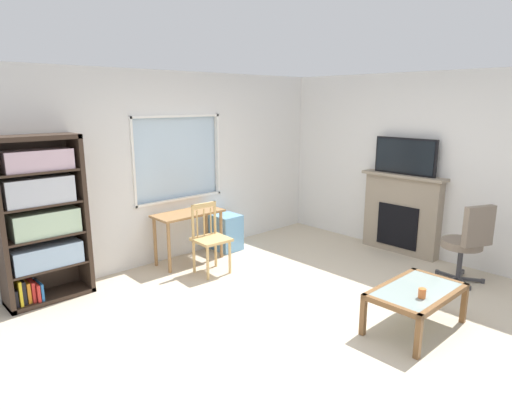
{
  "coord_description": "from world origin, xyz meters",
  "views": [
    {
      "loc": [
        -3.38,
        -2.81,
        2.18
      ],
      "look_at": [
        0.01,
        0.81,
        1.01
      ],
      "focal_mm": 31.09,
      "sensor_mm": 36.0,
      "label": 1
    }
  ],
  "objects_px": {
    "bookshelf": "(41,216)",
    "desk_under_window": "(188,221)",
    "office_chair": "(468,240)",
    "coffee_table": "(416,295)",
    "wooden_chair": "(210,238)",
    "tv": "(405,156)",
    "fireplace": "(401,213)",
    "plastic_drawer_unit": "(226,232)",
    "sippy_cup": "(422,293)"
  },
  "relations": [
    {
      "from": "coffee_table",
      "to": "fireplace",
      "type": "bearing_deg",
      "value": 32.96
    },
    {
      "from": "tv",
      "to": "sippy_cup",
      "type": "bearing_deg",
      "value": -146.31
    },
    {
      "from": "tv",
      "to": "coffee_table",
      "type": "bearing_deg",
      "value": -146.8
    },
    {
      "from": "sippy_cup",
      "to": "office_chair",
      "type": "bearing_deg",
      "value": 8.91
    },
    {
      "from": "bookshelf",
      "to": "wooden_chair",
      "type": "relative_size",
      "value": 2.03
    },
    {
      "from": "desk_under_window",
      "to": "fireplace",
      "type": "distance_m",
      "value": 3.06
    },
    {
      "from": "bookshelf",
      "to": "tv",
      "type": "xyz_separation_m",
      "value": [
        4.32,
        -1.88,
        0.46
      ]
    },
    {
      "from": "fireplace",
      "to": "sippy_cup",
      "type": "distance_m",
      "value": 2.54
    },
    {
      "from": "desk_under_window",
      "to": "wooden_chair",
      "type": "distance_m",
      "value": 0.53
    },
    {
      "from": "desk_under_window",
      "to": "sippy_cup",
      "type": "xyz_separation_m",
      "value": [
        0.38,
        -3.18,
        -0.13
      ]
    },
    {
      "from": "plastic_drawer_unit",
      "to": "coffee_table",
      "type": "xyz_separation_m",
      "value": [
        -0.17,
        -3.1,
        0.09
      ]
    },
    {
      "from": "fireplace",
      "to": "coffee_table",
      "type": "height_order",
      "value": "fireplace"
    },
    {
      "from": "wooden_chair",
      "to": "coffee_table",
      "type": "relative_size",
      "value": 0.91
    },
    {
      "from": "sippy_cup",
      "to": "fireplace",
      "type": "bearing_deg",
      "value": 33.47
    },
    {
      "from": "wooden_chair",
      "to": "fireplace",
      "type": "xyz_separation_m",
      "value": [
        2.53,
        -1.26,
        0.12
      ]
    },
    {
      "from": "bookshelf",
      "to": "fireplace",
      "type": "relative_size",
      "value": 1.48
    },
    {
      "from": "bookshelf",
      "to": "sippy_cup",
      "type": "bearing_deg",
      "value": -55.96
    },
    {
      "from": "tv",
      "to": "sippy_cup",
      "type": "xyz_separation_m",
      "value": [
        -2.1,
        -1.4,
        -0.96
      ]
    },
    {
      "from": "office_chair",
      "to": "coffee_table",
      "type": "xyz_separation_m",
      "value": [
        -1.48,
        -0.13,
        -0.2
      ]
    },
    {
      "from": "desk_under_window",
      "to": "wooden_chair",
      "type": "height_order",
      "value": "wooden_chair"
    },
    {
      "from": "bookshelf",
      "to": "tv",
      "type": "distance_m",
      "value": 4.73
    },
    {
      "from": "tv",
      "to": "plastic_drawer_unit",
      "type": "bearing_deg",
      "value": 134.24
    },
    {
      "from": "office_chair",
      "to": "sippy_cup",
      "type": "relative_size",
      "value": 11.11
    },
    {
      "from": "desk_under_window",
      "to": "coffee_table",
      "type": "xyz_separation_m",
      "value": [
        0.53,
        -3.05,
        -0.23
      ]
    },
    {
      "from": "plastic_drawer_unit",
      "to": "tv",
      "type": "relative_size",
      "value": 0.58
    },
    {
      "from": "desk_under_window",
      "to": "plastic_drawer_unit",
      "type": "xyz_separation_m",
      "value": [
        0.7,
        0.05,
        -0.32
      ]
    },
    {
      "from": "fireplace",
      "to": "coffee_table",
      "type": "relative_size",
      "value": 1.24
    },
    {
      "from": "sippy_cup",
      "to": "desk_under_window",
      "type": "bearing_deg",
      "value": 96.8
    },
    {
      "from": "bookshelf",
      "to": "fireplace",
      "type": "bearing_deg",
      "value": -23.46
    },
    {
      "from": "office_chair",
      "to": "sippy_cup",
      "type": "distance_m",
      "value": 1.65
    },
    {
      "from": "office_chair",
      "to": "tv",
      "type": "bearing_deg",
      "value": 67.64
    },
    {
      "from": "tv",
      "to": "bookshelf",
      "type": "bearing_deg",
      "value": 156.45
    },
    {
      "from": "plastic_drawer_unit",
      "to": "office_chair",
      "type": "height_order",
      "value": "office_chair"
    },
    {
      "from": "fireplace",
      "to": "tv",
      "type": "distance_m",
      "value": 0.83
    },
    {
      "from": "tv",
      "to": "fireplace",
      "type": "bearing_deg",
      "value": -0.0
    },
    {
      "from": "wooden_chair",
      "to": "fireplace",
      "type": "height_order",
      "value": "fireplace"
    },
    {
      "from": "bookshelf",
      "to": "desk_under_window",
      "type": "relative_size",
      "value": 1.91
    },
    {
      "from": "bookshelf",
      "to": "plastic_drawer_unit",
      "type": "relative_size",
      "value": 3.43
    },
    {
      "from": "coffee_table",
      "to": "sippy_cup",
      "type": "height_order",
      "value": "sippy_cup"
    },
    {
      "from": "desk_under_window",
      "to": "office_chair",
      "type": "relative_size",
      "value": 0.96
    },
    {
      "from": "desk_under_window",
      "to": "sippy_cup",
      "type": "distance_m",
      "value": 3.2
    },
    {
      "from": "coffee_table",
      "to": "sippy_cup",
      "type": "xyz_separation_m",
      "value": [
        -0.15,
        -0.13,
        0.1
      ]
    },
    {
      "from": "office_chair",
      "to": "sippy_cup",
      "type": "xyz_separation_m",
      "value": [
        -1.63,
        -0.26,
        -0.1
      ]
    },
    {
      "from": "desk_under_window",
      "to": "fireplace",
      "type": "bearing_deg",
      "value": -35.42
    },
    {
      "from": "fireplace",
      "to": "bookshelf",
      "type": "bearing_deg",
      "value": 156.54
    },
    {
      "from": "tv",
      "to": "office_chair",
      "type": "relative_size",
      "value": 0.91
    },
    {
      "from": "plastic_drawer_unit",
      "to": "tv",
      "type": "height_order",
      "value": "tv"
    },
    {
      "from": "bookshelf",
      "to": "coffee_table",
      "type": "bearing_deg",
      "value": -53.1
    },
    {
      "from": "office_chair",
      "to": "coffee_table",
      "type": "relative_size",
      "value": 1.01
    },
    {
      "from": "office_chair",
      "to": "wooden_chair",
      "type": "bearing_deg",
      "value": 130.26
    }
  ]
}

